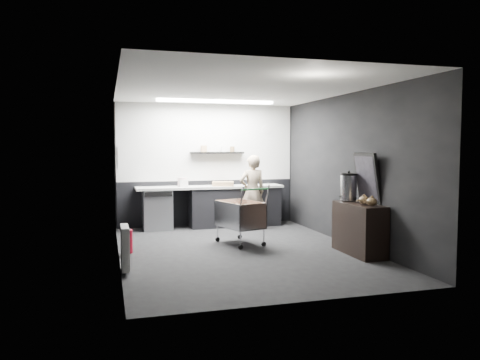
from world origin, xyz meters
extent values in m
plane|color=black|center=(0.00, 0.00, 0.00)|extent=(5.50, 5.50, 0.00)
plane|color=white|center=(0.00, 0.00, 2.70)|extent=(5.50, 5.50, 0.00)
plane|color=black|center=(0.00, 2.75, 1.35)|extent=(5.50, 0.00, 5.50)
plane|color=black|center=(0.00, -2.75, 1.35)|extent=(5.50, 0.00, 5.50)
plane|color=black|center=(-2.00, 0.00, 1.35)|extent=(0.00, 5.50, 5.50)
plane|color=black|center=(2.00, 0.00, 1.35)|extent=(0.00, 5.50, 5.50)
cube|color=silver|center=(0.00, 2.73, 1.85)|extent=(3.95, 0.02, 1.70)
cube|color=black|center=(0.00, 2.73, 0.50)|extent=(3.95, 0.02, 1.00)
cube|color=black|center=(0.20, 2.62, 1.62)|extent=(1.20, 0.22, 0.04)
cylinder|color=silver|center=(1.40, 2.72, 2.15)|extent=(0.20, 0.03, 0.20)
cube|color=white|center=(-1.98, 1.30, 1.55)|extent=(0.02, 0.30, 0.40)
cube|color=red|center=(-1.98, 1.30, 1.62)|extent=(0.02, 0.22, 0.10)
cube|color=silver|center=(-1.94, -0.90, 0.35)|extent=(0.10, 0.50, 0.60)
cube|color=white|center=(0.00, 1.85, 2.67)|extent=(2.40, 0.20, 0.04)
cube|color=black|center=(0.55, 2.42, 0.42)|extent=(2.00, 0.56, 0.85)
cube|color=beige|center=(0.00, 2.42, 0.88)|extent=(3.20, 0.60, 0.05)
cube|color=#9EA0A5|center=(-1.15, 2.42, 0.42)|extent=(0.60, 0.58, 0.85)
cube|color=black|center=(-1.15, 2.12, 0.78)|extent=(0.56, 0.02, 0.10)
imported|color=#C2B59A|center=(0.82, 1.97, 0.79)|extent=(0.60, 0.41, 1.58)
cube|color=silver|center=(0.13, 0.50, 0.32)|extent=(0.79, 1.00, 0.02)
cube|color=silver|center=(-0.14, 0.50, 0.54)|extent=(0.27, 0.84, 0.46)
cube|color=silver|center=(0.40, 0.50, 0.54)|extent=(0.27, 0.84, 0.46)
cube|color=silver|center=(0.13, 0.08, 0.54)|extent=(0.55, 0.18, 0.46)
cube|color=silver|center=(0.13, 0.93, 0.54)|extent=(0.55, 0.18, 0.46)
cylinder|color=silver|center=(-0.11, 0.11, 0.17)|extent=(0.02, 0.02, 0.31)
cylinder|color=silver|center=(0.37, 0.11, 0.17)|extent=(0.02, 0.02, 0.31)
cylinder|color=silver|center=(-0.11, 0.90, 0.17)|extent=(0.02, 0.02, 0.31)
cylinder|color=silver|center=(0.37, 0.90, 0.17)|extent=(0.02, 0.02, 0.31)
cylinder|color=#24843D|center=(0.13, 0.02, 1.03)|extent=(0.55, 0.19, 0.03)
cube|color=brown|center=(0.01, 0.61, 0.52)|extent=(0.32, 0.37, 0.39)
cube|color=brown|center=(0.27, 0.38, 0.50)|extent=(0.30, 0.34, 0.35)
cylinder|color=black|center=(-0.11, 0.11, 0.04)|extent=(0.09, 0.05, 0.08)
cylinder|color=black|center=(-0.11, 0.90, 0.04)|extent=(0.09, 0.05, 0.08)
cylinder|color=black|center=(0.37, 0.11, 0.04)|extent=(0.09, 0.05, 0.08)
cylinder|color=black|center=(0.37, 0.90, 0.04)|extent=(0.09, 0.05, 0.08)
cube|color=black|center=(1.77, -0.80, 0.41)|extent=(0.41, 1.10, 0.83)
cylinder|color=silver|center=(1.77, -0.43, 1.06)|extent=(0.28, 0.28, 0.42)
cylinder|color=black|center=(1.77, -0.43, 1.29)|extent=(0.28, 0.28, 0.04)
sphere|color=black|center=(1.77, -0.43, 1.32)|extent=(0.05, 0.05, 0.05)
ellipsoid|color=brown|center=(1.77, -0.93, 0.90)|extent=(0.17, 0.17, 0.13)
ellipsoid|color=brown|center=(1.77, -1.16, 0.90)|extent=(0.17, 0.17, 0.13)
cube|color=black|center=(1.94, -0.75, 1.24)|extent=(0.19, 0.64, 0.82)
cube|color=black|center=(1.92, -0.75, 1.24)|extent=(0.13, 0.55, 0.71)
cylinder|color=red|center=(-1.85, 0.20, 0.21)|extent=(0.14, 0.14, 0.38)
cone|color=black|center=(-1.85, 0.20, 0.43)|extent=(0.09, 0.09, 0.06)
cylinder|color=black|center=(-1.85, 0.20, 0.46)|extent=(0.03, 0.03, 0.06)
cube|color=#9B7953|center=(0.27, 2.37, 0.95)|extent=(0.53, 0.45, 0.09)
cylinder|color=beige|center=(-0.61, 2.42, 1.00)|extent=(0.20, 0.20, 0.20)
cube|color=silver|center=(-0.60, 2.37, 0.98)|extent=(0.19, 0.16, 0.15)
camera|label=1|loc=(-2.15, -7.51, 1.74)|focal=35.00mm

